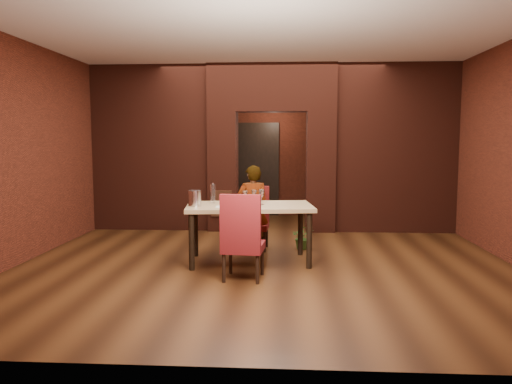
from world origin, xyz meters
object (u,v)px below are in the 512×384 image
person_seated (253,208)px  potted_plant (303,237)px  wine_glass_c (262,197)px  water_bottle (213,193)px  wine_glass_b (254,197)px  chair_near (243,236)px  wine_glass_a (245,197)px  wine_bucket (195,198)px  dining_table (249,233)px  chair_far (254,218)px

person_seated → potted_plant: 0.96m
wine_glass_c → water_bottle: 0.74m
wine_glass_b → chair_near: bearing=-93.8°
wine_glass_a → wine_bucket: size_ratio=0.84×
dining_table → chair_far: chair_far is taller
chair_near → person_seated: size_ratio=0.81×
person_seated → wine_bucket: (-0.75, -0.93, 0.26)m
dining_table → wine_glass_c: (0.17, 0.03, 0.53)m
wine_glass_c → person_seated: bearing=103.9°
wine_glass_a → potted_plant: 1.38m
wine_bucket → potted_plant: wine_bucket is taller
chair_far → chair_near: (-0.02, -1.72, 0.05)m
chair_near → wine_glass_c: bearing=-96.4°
potted_plant → person_seated: bearing=-167.7°
dining_table → wine_glass_b: bearing=62.2°
person_seated → potted_plant: size_ratio=3.51×
wine_glass_c → wine_glass_a: bearing=156.5°
chair_far → chair_near: 1.72m
person_seated → water_bottle: bearing=39.6°
chair_near → wine_glass_c: 1.01m
dining_table → wine_glass_a: size_ratio=9.55×
wine_glass_b → wine_bucket: 0.88m
chair_far → person_seated: (-0.01, -0.10, 0.18)m
wine_glass_c → potted_plant: bearing=54.6°
wine_bucket → person_seated: bearing=51.1°
water_bottle → wine_bucket: bearing=-119.7°
person_seated → wine_glass_a: bearing=76.4°
chair_far → wine_glass_a: bearing=-93.4°
potted_plant → water_bottle: bearing=-150.9°
wine_glass_c → chair_far: bearing=101.7°
dining_table → person_seated: (-0.00, 0.74, 0.27)m
chair_near → person_seated: bearing=-85.2°
water_bottle → potted_plant: water_bottle is taller
chair_far → person_seated: size_ratio=0.74×
wine_glass_a → potted_plant: bearing=41.5°
wine_glass_b → potted_plant: (0.74, 0.76, -0.74)m
dining_table → person_seated: person_seated is taller
chair_far → wine_bucket: 1.36m
wine_glass_b → dining_table: bearing=-111.0°
wine_glass_b → water_bottle: size_ratio=0.67×
person_seated → wine_glass_b: size_ratio=6.84×
wine_glass_b → water_bottle: bearing=179.1°
wine_glass_a → wine_glass_b: size_ratio=0.93×
water_bottle → chair_near: bearing=-62.5°
wine_bucket → water_bottle: (0.20, 0.36, 0.04)m
chair_near → wine_glass_c: chair_near is taller
potted_plant → wine_glass_c: bearing=-125.4°
chair_far → wine_glass_a: wine_glass_a is taller
wine_glass_c → wine_glass_b: bearing=134.1°
wine_glass_a → wine_glass_b: (0.13, 0.01, 0.01)m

